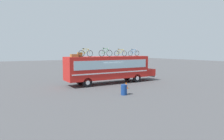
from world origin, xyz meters
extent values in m
plane|color=#4C4C4F|center=(0.00, 0.00, 0.00)|extent=(120.00, 120.00, 0.00)
cube|color=red|center=(0.00, 0.00, 1.83)|extent=(9.69, 2.30, 2.46)
cube|color=red|center=(5.51, 0.00, 1.02)|extent=(1.33, 2.12, 0.83)
cube|color=#99B7C6|center=(0.00, -1.17, 2.23)|extent=(8.92, 0.04, 0.92)
cube|color=#99B7C6|center=(0.00, 1.17, 2.23)|extent=(8.92, 0.04, 0.92)
cube|color=silver|center=(0.00, -1.17, 1.34)|extent=(9.30, 0.03, 0.12)
cube|color=silver|center=(0.00, 1.17, 1.34)|extent=(9.30, 0.03, 0.12)
cube|color=silver|center=(6.24, 0.00, 0.52)|extent=(0.16, 2.19, 0.24)
cylinder|color=black|center=(3.30, -1.01, 0.48)|extent=(0.97, 0.28, 0.97)
cylinder|color=silver|center=(3.30, -1.01, 0.48)|extent=(0.44, 0.30, 0.44)
cylinder|color=black|center=(3.30, 1.01, 0.48)|extent=(0.97, 0.28, 0.97)
cylinder|color=silver|center=(3.30, 1.01, 0.48)|extent=(0.44, 0.30, 0.44)
cylinder|color=black|center=(-3.00, -1.01, 0.48)|extent=(0.97, 0.28, 0.97)
cylinder|color=silver|center=(-3.00, -1.01, 0.48)|extent=(0.44, 0.30, 0.44)
cylinder|color=black|center=(-3.00, 1.01, 0.48)|extent=(0.97, 0.28, 0.97)
cylinder|color=silver|center=(-3.00, 1.01, 0.48)|extent=(0.44, 0.30, 0.44)
cube|color=olive|center=(-3.96, 0.02, 3.21)|extent=(0.74, 0.55, 0.29)
cube|color=olive|center=(-3.29, 0.21, 3.30)|extent=(0.45, 0.38, 0.47)
torus|color=black|center=(-3.22, -0.06, 3.40)|extent=(0.68, 0.04, 0.68)
torus|color=black|center=(-2.25, -0.06, 3.40)|extent=(0.68, 0.04, 0.68)
cylinder|color=#B2B20C|center=(-2.93, -0.06, 3.66)|extent=(0.19, 0.04, 0.48)
cylinder|color=#B2B20C|center=(-2.64, -0.06, 3.64)|extent=(0.45, 0.04, 0.46)
cylinder|color=#B2B20C|center=(-2.72, -0.06, 3.88)|extent=(0.58, 0.04, 0.07)
cylinder|color=#B2B20C|center=(-3.03, -0.06, 3.41)|extent=(0.37, 0.03, 0.05)
cylinder|color=#B2B20C|center=(-3.11, -0.06, 3.65)|extent=(0.24, 0.03, 0.50)
cylinder|color=#B2B20C|center=(-2.34, -0.06, 3.63)|extent=(0.20, 0.03, 0.47)
cylinder|color=silver|center=(-2.43, -0.06, 3.91)|extent=(0.03, 0.44, 0.03)
ellipsoid|color=black|center=(-3.01, -0.06, 3.93)|extent=(0.20, 0.08, 0.06)
torus|color=black|center=(-0.96, -0.29, 3.42)|extent=(0.72, 0.04, 0.72)
torus|color=black|center=(0.00, -0.29, 3.42)|extent=(0.72, 0.04, 0.72)
cylinder|color=green|center=(-0.68, -0.29, 3.69)|extent=(0.19, 0.04, 0.51)
cylinder|color=green|center=(-0.39, -0.29, 3.68)|extent=(0.45, 0.04, 0.49)
cylinder|color=green|center=(-0.46, -0.29, 3.93)|extent=(0.58, 0.04, 0.07)
cylinder|color=green|center=(-0.78, -0.29, 3.43)|extent=(0.37, 0.03, 0.05)
cylinder|color=green|center=(-0.86, -0.29, 3.68)|extent=(0.24, 0.03, 0.53)
cylinder|color=green|center=(-0.09, -0.29, 3.67)|extent=(0.20, 0.03, 0.50)
cylinder|color=silver|center=(-0.18, -0.29, 3.96)|extent=(0.03, 0.44, 0.03)
ellipsoid|color=black|center=(-0.75, -0.29, 3.99)|extent=(0.20, 0.08, 0.06)
torus|color=black|center=(1.12, 0.00, 3.39)|extent=(0.64, 0.04, 0.64)
torus|color=black|center=(2.21, 0.00, 3.39)|extent=(0.64, 0.04, 0.64)
cylinder|color=#B2B20C|center=(1.45, 0.00, 3.63)|extent=(0.21, 0.04, 0.46)
cylinder|color=#B2B20C|center=(1.77, 0.00, 3.61)|extent=(0.51, 0.04, 0.44)
cylinder|color=#B2B20C|center=(1.69, 0.00, 3.84)|extent=(0.66, 0.04, 0.07)
cylinder|color=#B2B20C|center=(1.32, 0.00, 3.40)|extent=(0.42, 0.03, 0.05)
cylinder|color=#B2B20C|center=(1.24, 0.00, 3.62)|extent=(0.27, 0.03, 0.48)
cylinder|color=#B2B20C|center=(2.11, 0.00, 3.60)|extent=(0.23, 0.03, 0.45)
cylinder|color=silver|center=(2.02, 0.00, 3.87)|extent=(0.03, 0.44, 0.03)
ellipsoid|color=black|center=(1.36, 0.00, 3.89)|extent=(0.20, 0.08, 0.06)
torus|color=black|center=(3.26, 0.27, 3.39)|extent=(0.65, 0.04, 0.65)
torus|color=black|center=(4.28, 0.27, 3.39)|extent=(0.65, 0.04, 0.65)
cylinder|color=#197FDB|center=(3.56, 0.27, 3.63)|extent=(0.20, 0.04, 0.46)
cylinder|color=#197FDB|center=(3.87, 0.27, 3.62)|extent=(0.47, 0.04, 0.45)
cylinder|color=#197FDB|center=(3.79, 0.27, 3.84)|extent=(0.62, 0.04, 0.07)
cylinder|color=#197FDB|center=(3.45, 0.27, 3.40)|extent=(0.39, 0.03, 0.05)
cylinder|color=#197FDB|center=(3.37, 0.27, 3.62)|extent=(0.25, 0.03, 0.48)
cylinder|color=#197FDB|center=(4.19, 0.27, 3.61)|extent=(0.21, 0.03, 0.45)
cylinder|color=silver|center=(4.10, 0.27, 3.88)|extent=(0.03, 0.44, 0.03)
ellipsoid|color=black|center=(3.48, 0.27, 3.90)|extent=(0.20, 0.08, 0.06)
cylinder|color=navy|center=(-1.75, -5.76, 0.43)|extent=(0.51, 0.51, 0.87)
cone|color=orange|center=(0.02, -3.55, 0.34)|extent=(0.34, 0.34, 0.67)
camera|label=1|loc=(-10.80, -19.12, 3.66)|focal=31.35mm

